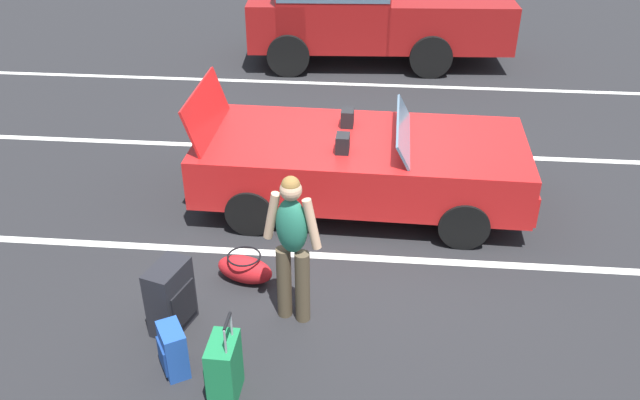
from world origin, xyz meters
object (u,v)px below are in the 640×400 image
object	(u,v)px
parked_pickup_truck_near	(358,5)
suitcase_medium_bright	(224,369)
convertible_car	(376,164)
suitcase_large_black	(171,297)
suitcase_small_carryon	(173,350)
traveler_person	(292,242)
duffel_bag	(245,269)

from	to	relation	value
parked_pickup_truck_near	suitcase_medium_bright	bearing A→B (deg)	81.34
convertible_car	suitcase_large_black	world-z (taller)	convertible_car
convertible_car	suitcase_large_black	distance (m)	3.22
convertible_car	suitcase_small_carryon	distance (m)	3.62
parked_pickup_truck_near	traveler_person	bearing A→B (deg)	84.12
suitcase_medium_bright	suitcase_small_carryon	distance (m)	0.59
traveler_person	convertible_car	bearing A→B (deg)	-3.19
duffel_bag	convertible_car	bearing A→B (deg)	51.37
suitcase_large_black	traveler_person	size ratio (longest dim) A/B	0.45
convertible_car	suitcase_medium_bright	size ratio (longest dim) A/B	4.75
suitcase_large_black	suitcase_medium_bright	world-z (taller)	suitcase_medium_bright
suitcase_large_black	suitcase_medium_bright	size ratio (longest dim) A/B	0.84
convertible_car	parked_pickup_truck_near	world-z (taller)	parked_pickup_truck_near
suitcase_medium_bright	suitcase_small_carryon	xyz separation A→B (m)	(-0.53, 0.25, -0.06)
traveler_person	suitcase_small_carryon	bearing A→B (deg)	145.69
suitcase_medium_bright	suitcase_small_carryon	world-z (taller)	suitcase_medium_bright
suitcase_medium_bright	duffel_bag	world-z (taller)	suitcase_medium_bright
suitcase_small_carryon	parked_pickup_truck_near	bearing A→B (deg)	-129.48
suitcase_large_black	suitcase_small_carryon	world-z (taller)	suitcase_large_black
suitcase_medium_bright	parked_pickup_truck_near	distance (m)	9.01
traveler_person	parked_pickup_truck_near	world-z (taller)	parked_pickup_truck_near
suitcase_large_black	duffel_bag	distance (m)	1.00
suitcase_small_carryon	duffel_bag	distance (m)	1.45
convertible_car	suitcase_medium_bright	bearing A→B (deg)	-109.12
suitcase_small_carryon	suitcase_medium_bright	bearing A→B (deg)	124.17
traveler_person	parked_pickup_truck_near	xyz separation A→B (m)	(0.32, 7.84, 0.18)
suitcase_large_black	parked_pickup_truck_near	size ratio (longest dim) A/B	0.14
convertible_car	duffel_bag	size ratio (longest dim) A/B	6.02
convertible_car	suitcase_large_black	xyz separation A→B (m)	(-1.97, -2.53, -0.22)
traveler_person	duffel_bag	bearing A→B (deg)	64.07
suitcase_small_carryon	duffel_bag	xyz separation A→B (m)	(0.41, 1.39, -0.09)
suitcase_large_black	parked_pickup_truck_near	xyz separation A→B (m)	(1.50, 8.09, 0.74)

